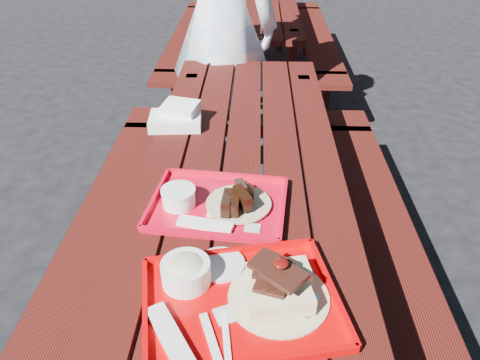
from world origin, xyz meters
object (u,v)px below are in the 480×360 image
(picnic_table_near, at_px, (241,215))
(near_tray, at_px, (239,289))
(picnic_table_far, at_px, (252,21))
(person, at_px, (220,22))
(far_tray, at_px, (216,203))

(picnic_table_near, height_order, near_tray, near_tray)
(picnic_table_far, bearing_deg, person, -96.44)
(picnic_table_near, relative_size, far_tray, 5.16)
(picnic_table_near, xyz_separation_m, far_tray, (-0.08, -0.21, 0.21))
(near_tray, xyz_separation_m, person, (-0.18, 1.92, 0.15))
(picnic_table_far, distance_m, far_tray, 3.02)
(picnic_table_far, bearing_deg, near_tray, -89.75)
(near_tray, relative_size, far_tray, 1.18)
(near_tray, bearing_deg, person, 95.42)
(picnic_table_far, xyz_separation_m, person, (-0.17, -1.48, 0.38))
(picnic_table_near, height_order, person, person)
(far_tray, height_order, person, person)
(far_tray, bearing_deg, near_tray, -76.64)
(picnic_table_near, distance_m, near_tray, 0.64)
(far_tray, bearing_deg, picnic_table_far, 88.54)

